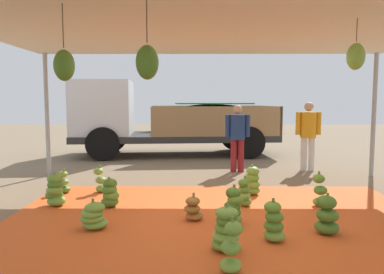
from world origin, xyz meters
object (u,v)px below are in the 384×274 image
at_px(banana_bunch_2, 252,182).
at_px(banana_bunch_7, 193,209).
at_px(banana_bunch_11, 101,181).
at_px(worker_0, 237,133).
at_px(banana_bunch_13, 64,183).
at_px(banana_bunch_0, 320,192).
at_px(worker_1, 308,131).
at_px(banana_bunch_15, 231,249).
at_px(cargo_truck_main, 166,119).
at_px(banana_bunch_6, 227,230).
at_px(banana_bunch_4, 94,217).
at_px(banana_bunch_14, 110,194).
at_px(banana_bunch_5, 327,216).
at_px(banana_bunch_8, 233,207).
at_px(banana_bunch_3, 55,191).
at_px(banana_bunch_12, 274,223).
at_px(banana_bunch_9, 244,193).

distance_m(banana_bunch_2, banana_bunch_7, 1.85).
bearing_deg(banana_bunch_2, banana_bunch_11, 176.42).
bearing_deg(worker_0, banana_bunch_13, -148.37).
xyz_separation_m(banana_bunch_0, worker_1, (0.78, 3.23, 0.76)).
distance_m(banana_bunch_15, cargo_truck_main, 8.56).
bearing_deg(banana_bunch_2, banana_bunch_6, -105.45).
distance_m(banana_bunch_4, banana_bunch_14, 1.08).
height_order(banana_bunch_0, banana_bunch_2, banana_bunch_0).
height_order(banana_bunch_6, cargo_truck_main, cargo_truck_main).
bearing_deg(banana_bunch_0, banana_bunch_14, -179.19).
xyz_separation_m(banana_bunch_7, worker_1, (2.88, 3.97, 0.84)).
bearing_deg(banana_bunch_5, banana_bunch_2, 107.88).
xyz_separation_m(banana_bunch_13, cargo_truck_main, (1.56, 5.13, 0.98)).
bearing_deg(worker_1, worker_0, -174.71).
height_order(banana_bunch_2, banana_bunch_8, banana_bunch_8).
bearing_deg(banana_bunch_3, banana_bunch_4, -50.17).
bearing_deg(banana_bunch_14, banana_bunch_8, -24.62).
distance_m(banana_bunch_13, banana_bunch_14, 1.43).
relative_size(banana_bunch_13, cargo_truck_main, 0.07).
height_order(banana_bunch_0, banana_bunch_3, banana_bunch_0).
bearing_deg(banana_bunch_12, banana_bunch_4, 170.11).
bearing_deg(banana_bunch_4, banana_bunch_9, 26.57).
relative_size(banana_bunch_4, banana_bunch_8, 0.80).
height_order(banana_bunch_3, cargo_truck_main, cargo_truck_main).
xyz_separation_m(banana_bunch_2, worker_0, (-0.01, 2.33, 0.71)).
bearing_deg(banana_bunch_3, banana_bunch_6, -34.17).
relative_size(banana_bunch_11, banana_bunch_12, 0.98).
xyz_separation_m(cargo_truck_main, worker_0, (2.00, -2.94, -0.21)).
relative_size(banana_bunch_3, banana_bunch_4, 1.23).
xyz_separation_m(banana_bunch_9, worker_0, (0.24, 3.09, 0.74)).
bearing_deg(banana_bunch_5, banana_bunch_6, -158.88).
height_order(banana_bunch_0, worker_1, worker_1).
distance_m(banana_bunch_0, banana_bunch_6, 2.50).
bearing_deg(banana_bunch_9, banana_bunch_14, -179.28).
xyz_separation_m(banana_bunch_7, banana_bunch_11, (-1.78, 1.66, 0.06)).
xyz_separation_m(banana_bunch_2, banana_bunch_3, (-3.41, -0.72, -0.00)).
relative_size(banana_bunch_0, banana_bunch_6, 1.03).
distance_m(banana_bunch_14, banana_bunch_15, 2.94).
bearing_deg(banana_bunch_7, banana_bunch_9, 40.33).
distance_m(banana_bunch_0, banana_bunch_4, 3.64).
xyz_separation_m(banana_bunch_2, cargo_truck_main, (-2.01, 5.27, 0.92)).
distance_m(banana_bunch_2, banana_bunch_3, 3.48).
distance_m(banana_bunch_6, worker_0, 4.99).
relative_size(banana_bunch_14, worker_1, 0.29).
distance_m(banana_bunch_2, banana_bunch_11, 2.88).
relative_size(banana_bunch_3, banana_bunch_7, 1.39).
height_order(banana_bunch_14, cargo_truck_main, cargo_truck_main).
height_order(banana_bunch_6, worker_0, worker_0).
distance_m(banana_bunch_4, worker_0, 4.91).
relative_size(banana_bunch_0, banana_bunch_4, 1.26).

